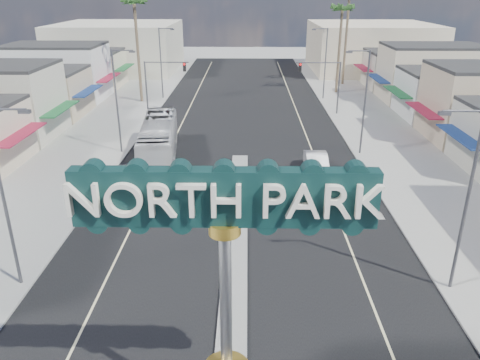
{
  "coord_description": "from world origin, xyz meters",
  "views": [
    {
      "loc": [
        0.6,
        -9.36,
        13.71
      ],
      "look_at": [
        0.25,
        12.65,
        4.61
      ],
      "focal_mm": 35.0,
      "sensor_mm": 36.0,
      "label": 1
    }
  ],
  "objects_px": {
    "car_parked_left": "(125,178)",
    "streetlight_r_near": "(465,194)",
    "gateway_sign": "(225,279)",
    "streetlight_r_mid": "(363,97)",
    "streetlight_r_far": "(324,60)",
    "streetlight_l_near": "(6,191)",
    "streetlight_l_far": "(162,60)",
    "traffic_signal_left": "(161,77)",
    "car_parked_right": "(316,164)",
    "traffic_signal_right": "(323,77)",
    "palm_right_mid": "(342,13)",
    "palm_left_far": "(134,7)",
    "city_bus": "(159,139)",
    "streetlight_l_mid": "(118,97)"
  },
  "relations": [
    {
      "from": "car_parked_left",
      "to": "streetlight_r_near",
      "type": "bearing_deg",
      "value": -35.34
    },
    {
      "from": "gateway_sign",
      "to": "streetlight_r_mid",
      "type": "relative_size",
      "value": 1.02
    },
    {
      "from": "streetlight_r_far",
      "to": "car_parked_left",
      "type": "distance_m",
      "value": 35.62
    },
    {
      "from": "streetlight_l_near",
      "to": "streetlight_r_mid",
      "type": "xyz_separation_m",
      "value": [
        20.87,
        20.0,
        0.0
      ]
    },
    {
      "from": "car_parked_left",
      "to": "streetlight_r_far",
      "type": "bearing_deg",
      "value": 55.37
    },
    {
      "from": "streetlight_r_far",
      "to": "streetlight_l_far",
      "type": "bearing_deg",
      "value": 180.0
    },
    {
      "from": "gateway_sign",
      "to": "streetlight_l_far",
      "type": "bearing_deg",
      "value": 101.78
    },
    {
      "from": "gateway_sign",
      "to": "traffic_signal_left",
      "type": "xyz_separation_m",
      "value": [
        -9.18,
        42.02,
        -1.65
      ]
    },
    {
      "from": "streetlight_r_mid",
      "to": "car_parked_right",
      "type": "relative_size",
      "value": 1.88
    },
    {
      "from": "traffic_signal_right",
      "to": "car_parked_right",
      "type": "relative_size",
      "value": 1.25
    },
    {
      "from": "traffic_signal_right",
      "to": "car_parked_right",
      "type": "bearing_deg",
      "value": -99.4
    },
    {
      "from": "traffic_signal_left",
      "to": "car_parked_right",
      "type": "distance_m",
      "value": 24.36
    },
    {
      "from": "traffic_signal_right",
      "to": "palm_right_mid",
      "type": "distance_m",
      "value": 14.1
    },
    {
      "from": "streetlight_l_near",
      "to": "palm_left_far",
      "type": "distance_m",
      "value": 40.59
    },
    {
      "from": "palm_left_far",
      "to": "car_parked_left",
      "type": "height_order",
      "value": "palm_left_far"
    },
    {
      "from": "car_parked_right",
      "to": "city_bus",
      "type": "xyz_separation_m",
      "value": [
        -13.1,
        3.56,
        0.85
      ]
    },
    {
      "from": "gateway_sign",
      "to": "car_parked_left",
      "type": "bearing_deg",
      "value": 112.47
    },
    {
      "from": "traffic_signal_right",
      "to": "streetlight_r_near",
      "type": "height_order",
      "value": "streetlight_r_near"
    },
    {
      "from": "streetlight_l_near",
      "to": "streetlight_l_far",
      "type": "relative_size",
      "value": 1.0
    },
    {
      "from": "streetlight_r_near",
      "to": "streetlight_r_far",
      "type": "relative_size",
      "value": 1.0
    },
    {
      "from": "streetlight_r_mid",
      "to": "palm_right_mid",
      "type": "distance_m",
      "value": 26.71
    },
    {
      "from": "palm_right_mid",
      "to": "city_bus",
      "type": "distance_m",
      "value": 34.84
    },
    {
      "from": "car_parked_left",
      "to": "streetlight_r_mid",
      "type": "bearing_deg",
      "value": 20.5
    },
    {
      "from": "palm_left_far",
      "to": "gateway_sign",
      "type": "bearing_deg",
      "value": -74.85
    },
    {
      "from": "streetlight_l_far",
      "to": "city_bus",
      "type": "height_order",
      "value": "streetlight_l_far"
    },
    {
      "from": "palm_left_far",
      "to": "city_bus",
      "type": "relative_size",
      "value": 1.11
    },
    {
      "from": "car_parked_right",
      "to": "city_bus",
      "type": "bearing_deg",
      "value": 165.72
    },
    {
      "from": "traffic_signal_right",
      "to": "streetlight_r_mid",
      "type": "relative_size",
      "value": 0.67
    },
    {
      "from": "streetlight_l_mid",
      "to": "gateway_sign",
      "type": "bearing_deg",
      "value": -69.58
    },
    {
      "from": "gateway_sign",
      "to": "city_bus",
      "type": "bearing_deg",
      "value": 104.57
    },
    {
      "from": "streetlight_r_far",
      "to": "gateway_sign",
      "type": "bearing_deg",
      "value": -101.78
    },
    {
      "from": "car_parked_left",
      "to": "city_bus",
      "type": "distance_m",
      "value": 7.09
    },
    {
      "from": "streetlight_r_far",
      "to": "streetlight_r_mid",
      "type": "bearing_deg",
      "value": -90.0
    },
    {
      "from": "streetlight_r_far",
      "to": "palm_right_mid",
      "type": "relative_size",
      "value": 0.74
    },
    {
      "from": "traffic_signal_right",
      "to": "traffic_signal_left",
      "type": "bearing_deg",
      "value": 180.0
    },
    {
      "from": "traffic_signal_right",
      "to": "streetlight_r_far",
      "type": "bearing_deg",
      "value": 81.14
    },
    {
      "from": "palm_right_mid",
      "to": "city_bus",
      "type": "xyz_separation_m",
      "value": [
        -20.0,
        -27.09,
        -8.96
      ]
    },
    {
      "from": "traffic_signal_right",
      "to": "streetlight_l_mid",
      "type": "bearing_deg",
      "value": -144.5
    },
    {
      "from": "streetlight_l_far",
      "to": "car_parked_right",
      "type": "relative_size",
      "value": 1.88
    },
    {
      "from": "streetlight_r_mid",
      "to": "streetlight_r_far",
      "type": "height_order",
      "value": "same"
    },
    {
      "from": "car_parked_left",
      "to": "streetlight_l_mid",
      "type": "bearing_deg",
      "value": 102.37
    },
    {
      "from": "streetlight_r_far",
      "to": "city_bus",
      "type": "height_order",
      "value": "streetlight_r_far"
    },
    {
      "from": "streetlight_r_near",
      "to": "palm_right_mid",
      "type": "bearing_deg",
      "value": 86.81
    },
    {
      "from": "traffic_signal_left",
      "to": "city_bus",
      "type": "relative_size",
      "value": 0.51
    },
    {
      "from": "streetlight_r_mid",
      "to": "city_bus",
      "type": "bearing_deg",
      "value": -176.43
    },
    {
      "from": "streetlight_l_near",
      "to": "streetlight_r_far",
      "type": "height_order",
      "value": "same"
    },
    {
      "from": "traffic_signal_left",
      "to": "streetlight_l_mid",
      "type": "height_order",
      "value": "streetlight_l_mid"
    },
    {
      "from": "traffic_signal_left",
      "to": "streetlight_l_far",
      "type": "relative_size",
      "value": 0.67
    },
    {
      "from": "traffic_signal_right",
      "to": "gateway_sign",
      "type": "bearing_deg",
      "value": -102.33
    },
    {
      "from": "gateway_sign",
      "to": "city_bus",
      "type": "distance_m",
      "value": 28.16
    }
  ]
}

